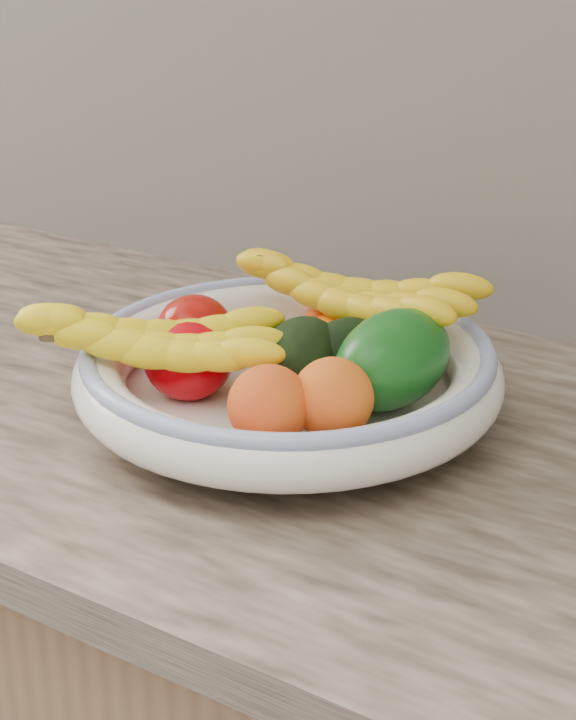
# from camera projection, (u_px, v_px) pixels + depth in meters

# --- Properties ---
(fruit_bowl) EXTENTS (0.39, 0.39, 0.08)m
(fruit_bowl) POSITION_uv_depth(u_px,v_px,m) (288.00, 372.00, 1.00)
(fruit_bowl) COLOR white
(fruit_bowl) RESTS_ON kitchen_counter
(clementine_back_left) EXTENTS (0.07, 0.07, 0.05)m
(clementine_back_left) POSITION_uv_depth(u_px,v_px,m) (332.00, 323.00, 1.10)
(clementine_back_left) COLOR #FF5105
(clementine_back_left) RESTS_ON fruit_bowl
(clementine_back_right) EXTENTS (0.06, 0.06, 0.05)m
(clementine_back_right) POSITION_uv_depth(u_px,v_px,m) (359.00, 337.00, 1.06)
(clementine_back_right) COLOR #FC5E05
(clementine_back_right) RESTS_ON fruit_bowl
(clementine_back_mid) EXTENTS (0.07, 0.07, 0.05)m
(clementine_back_mid) POSITION_uv_depth(u_px,v_px,m) (333.00, 339.00, 1.06)
(clementine_back_mid) COLOR #FF6F05
(clementine_back_mid) RESTS_ON fruit_bowl
(tomato_left) EXTENTS (0.09, 0.09, 0.07)m
(tomato_left) POSITION_uv_depth(u_px,v_px,m) (195.00, 329.00, 1.06)
(tomato_left) COLOR #9D0D06
(tomato_left) RESTS_ON fruit_bowl
(tomato_near_left) EXTENTS (0.09, 0.09, 0.07)m
(tomato_near_left) POSITION_uv_depth(u_px,v_px,m) (188.00, 360.00, 0.99)
(tomato_near_left) COLOR #C60009
(tomato_near_left) RESTS_ON fruit_bowl
(avocado_center) EXTENTS (0.09, 0.12, 0.07)m
(avocado_center) POSITION_uv_depth(u_px,v_px,m) (301.00, 359.00, 0.99)
(avocado_center) COLOR black
(avocado_center) RESTS_ON fruit_bowl
(avocado_right) EXTENTS (0.08, 0.10, 0.06)m
(avocado_right) POSITION_uv_depth(u_px,v_px,m) (346.00, 352.00, 1.00)
(avocado_right) COLOR black
(avocado_right) RESTS_ON fruit_bowl
(green_mango) EXTENTS (0.13, 0.14, 0.11)m
(green_mango) POSITION_uv_depth(u_px,v_px,m) (393.00, 359.00, 0.96)
(green_mango) COLOR #0E4C12
(green_mango) RESTS_ON fruit_bowl
(peach_front) EXTENTS (0.09, 0.09, 0.07)m
(peach_front) POSITION_uv_depth(u_px,v_px,m) (269.00, 406.00, 0.90)
(peach_front) COLOR orange
(peach_front) RESTS_ON fruit_bowl
(peach_right) EXTENTS (0.07, 0.07, 0.07)m
(peach_right) POSITION_uv_depth(u_px,v_px,m) (333.00, 398.00, 0.91)
(peach_right) COLOR orange
(peach_right) RESTS_ON fruit_bowl
(banana_bunch_back) EXTENTS (0.27, 0.11, 0.08)m
(banana_bunch_back) POSITION_uv_depth(u_px,v_px,m) (350.00, 303.00, 1.05)
(banana_bunch_back) COLOR yellow
(banana_bunch_back) RESTS_ON fruit_bowl
(banana_bunch_front) EXTENTS (0.27, 0.22, 0.07)m
(banana_bunch_front) POSITION_uv_depth(u_px,v_px,m) (153.00, 348.00, 0.97)
(banana_bunch_front) COLOR yellow
(banana_bunch_front) RESTS_ON fruit_bowl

